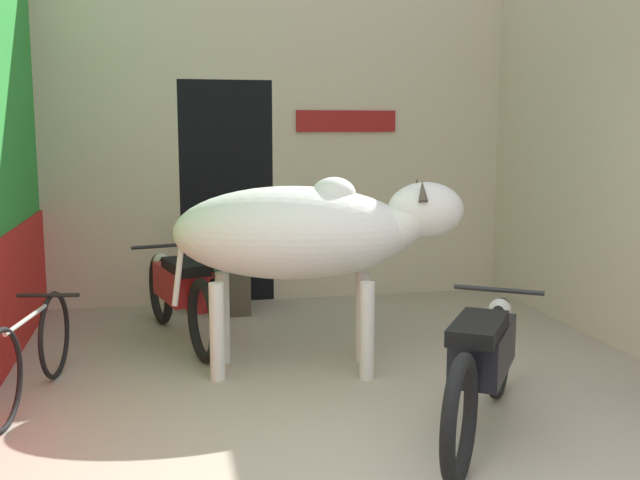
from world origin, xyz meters
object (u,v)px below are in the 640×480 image
Objects in this scene: cow at (307,233)px; plastic_stool at (198,291)px; motorcycle_near at (483,361)px; shopkeeper_seated at (234,253)px; motorcycle_far at (180,291)px; bicycle at (31,354)px.

plastic_stool is (-0.72, 2.04, -0.85)m from cow.
motorcycle_near is 1.51× the size of shopkeeper_seated.
shopkeeper_seated is at bearing -18.85° from plastic_stool.
motorcycle_near is 0.90× the size of motorcycle_far.
shopkeeper_seated is (1.58, 2.18, 0.28)m from bicycle.
plastic_stool is (0.20, 1.03, -0.24)m from motorcycle_far.
motorcycle_near is 2.96m from bicycle.
motorcycle_near is at bearing -54.63° from motorcycle_far.
shopkeeper_seated is 0.55m from plastic_stool.
shopkeeper_seated is at bearing 54.17° from bicycle.
bicycle is 1.40× the size of shopkeeper_seated.
cow is 2.09m from bicycle.
motorcycle_far is at bearing -121.56° from shopkeeper_seated.
motorcycle_far is 5.08× the size of plastic_stool.
plastic_stool is at bearing 161.15° from shopkeeper_seated.
cow is at bearing -79.29° from shopkeeper_seated.
motorcycle_near is (0.79, -1.40, -0.60)m from cow.
bicycle is 2.71m from shopkeeper_seated.
bicycle reaches higher than plastic_stool.
motorcycle_near is 2.95m from motorcycle_far.
motorcycle_near is 3.52m from shopkeeper_seated.
motorcycle_far is 1.08m from plastic_stool.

